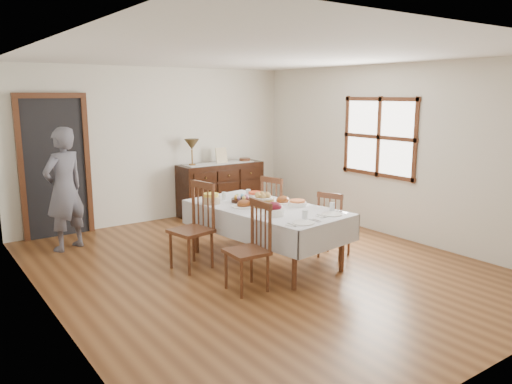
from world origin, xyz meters
TOP-DOWN VIEW (x-y plane):
  - ground at (0.00, 0.00)m, footprint 6.00×6.00m
  - room_shell at (-0.15, 0.42)m, footprint 5.02×6.02m
  - dining_table at (0.16, 0.12)m, footprint 1.37×2.27m
  - chair_left_near at (-0.53, -0.54)m, footprint 0.44×0.44m
  - chair_left_far at (-0.68, 0.47)m, footprint 0.52×0.52m
  - chair_right_near at (1.00, -0.26)m, footprint 0.49×0.49m
  - chair_right_far at (0.83, 0.72)m, footprint 0.50×0.50m
  - sideboard at (1.08, 2.72)m, footprint 1.56×0.56m
  - person at (-1.79, 2.17)m, footprint 0.68×0.57m
  - bread_basket at (0.14, 0.15)m, footprint 0.29×0.29m
  - egg_basket at (0.07, 0.53)m, footprint 0.28×0.28m
  - ham_platter_a at (-0.07, 0.27)m, footprint 0.32×0.32m
  - ham_platter_b at (0.48, 0.16)m, footprint 0.27×0.27m
  - beet_bowl at (-0.03, -0.31)m, footprint 0.25×0.25m
  - carrot_bowl at (0.35, 0.62)m, footprint 0.20×0.20m
  - pineapple_bowl at (-0.31, 0.68)m, footprint 0.24×0.24m
  - casserole_dish at (0.53, -0.08)m, footprint 0.24×0.24m
  - butter_dish at (0.07, -0.05)m, footprint 0.15×0.11m
  - setting_left at (0.06, -0.75)m, footprint 0.44×0.31m
  - setting_right at (0.60, -0.64)m, footprint 0.44×0.31m
  - glass_far_a at (-0.05, 0.78)m, footprint 0.06×0.06m
  - glass_far_b at (0.38, 0.83)m, footprint 0.07×0.07m
  - runner at (1.04, 2.71)m, footprint 1.30×0.35m
  - table_lamp at (0.52, 2.74)m, footprint 0.26×0.26m
  - picture_frame at (1.10, 2.71)m, footprint 0.22×0.08m
  - deco_bowl at (1.58, 2.68)m, footprint 0.20×0.20m

SIDE VIEW (x-z plane):
  - ground at x=0.00m, z-range 0.00..0.00m
  - chair_right_near at x=1.00m, z-range 0.01..0.91m
  - sideboard at x=1.08m, z-range 0.00..0.94m
  - chair_right_far at x=0.83m, z-range 0.01..1.00m
  - chair_left_near at x=-0.53m, z-range 0.01..1.01m
  - chair_left_far at x=-0.68m, z-range 0.01..1.09m
  - dining_table at x=0.16m, z-range 0.28..1.02m
  - setting_left at x=0.06m, z-range 0.71..0.81m
  - setting_right at x=0.60m, z-range 0.71..0.81m
  - ham_platter_a at x=-0.07m, z-range 0.71..0.82m
  - ham_platter_b at x=0.48m, z-range 0.71..0.83m
  - egg_basket at x=0.07m, z-range 0.72..0.82m
  - casserole_dish at x=0.53m, z-range 0.73..0.81m
  - butter_dish at x=0.07m, z-range 0.74..0.81m
  - carrot_bowl at x=0.35m, z-range 0.74..0.83m
  - glass_far_b at x=0.38m, z-range 0.74..0.83m
  - glass_far_a at x=-0.05m, z-range 0.74..0.85m
  - pineapple_bowl at x=-0.31m, z-range 0.73..0.87m
  - beet_bowl at x=-0.03m, z-range 0.73..0.88m
  - bread_basket at x=0.14m, z-range 0.72..0.91m
  - person at x=-1.79m, z-range 0.00..1.84m
  - runner at x=1.04m, z-range 0.93..0.94m
  - deco_bowl at x=1.58m, z-range 0.93..0.99m
  - picture_frame at x=1.10m, z-range 0.94..1.21m
  - table_lamp at x=0.52m, z-range 1.06..1.52m
  - room_shell at x=-0.15m, z-range 0.32..2.97m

